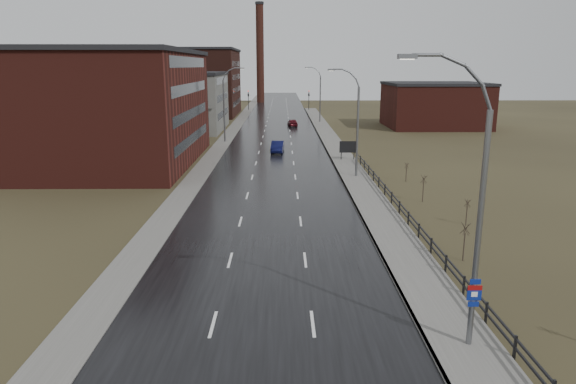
{
  "coord_description": "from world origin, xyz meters",
  "views": [
    {
      "loc": [
        0.91,
        -17.49,
        11.64
      ],
      "look_at": [
        1.31,
        17.45,
        3.0
      ],
      "focal_mm": 32.0,
      "sensor_mm": 36.0,
      "label": 1
    }
  ],
  "objects_px": {
    "streetlight_main": "(473,210)",
    "car_near": "(278,147)",
    "car_far": "(293,123)",
    "billboard": "(348,148)"
  },
  "relations": [
    {
      "from": "streetlight_main",
      "to": "billboard",
      "type": "height_order",
      "value": "streetlight_main"
    },
    {
      "from": "car_near",
      "to": "car_far",
      "type": "bearing_deg",
      "value": 88.51
    },
    {
      "from": "billboard",
      "to": "car_far",
      "type": "height_order",
      "value": "billboard"
    },
    {
      "from": "car_near",
      "to": "billboard",
      "type": "bearing_deg",
      "value": -32.37
    },
    {
      "from": "car_far",
      "to": "car_near",
      "type": "bearing_deg",
      "value": 79.61
    },
    {
      "from": "streetlight_main",
      "to": "car_near",
      "type": "bearing_deg",
      "value": 99.29
    },
    {
      "from": "car_near",
      "to": "car_far",
      "type": "relative_size",
      "value": 1.09
    },
    {
      "from": "streetlight_main",
      "to": "car_near",
      "type": "distance_m",
      "value": 51.12
    },
    {
      "from": "car_near",
      "to": "car_far",
      "type": "xyz_separation_m",
      "value": [
        2.68,
        30.7,
        -0.04
      ]
    },
    {
      "from": "billboard",
      "to": "car_near",
      "type": "distance_m",
      "value": 10.94
    }
  ]
}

